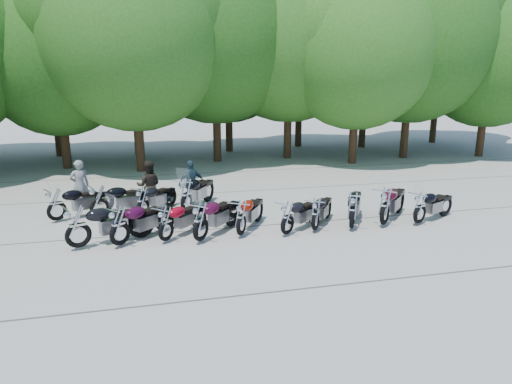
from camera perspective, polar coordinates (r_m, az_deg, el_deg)
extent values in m
plane|color=#9C988D|center=(12.96, 1.53, -6.31)|extent=(90.00, 90.00, 0.00)
cylinder|color=#3A2614|center=(25.08, -22.81, 6.48)|extent=(0.44, 0.44, 3.31)
sphere|color=#286319|center=(24.93, -23.64, 14.83)|extent=(7.31, 7.31, 7.31)
cylinder|color=#3A2614|center=(23.12, -14.43, 7.35)|extent=(0.44, 0.44, 3.93)
sphere|color=#357721|center=(23.05, -15.12, 18.17)|extent=(8.70, 8.70, 8.70)
cylinder|color=#3A2614|center=(25.21, -4.92, 8.50)|extent=(0.44, 0.44, 4.13)
sphere|color=#286319|center=(25.18, -5.15, 18.91)|extent=(9.13, 9.13, 9.13)
cylinder|color=#3A2614|center=(26.23, 3.99, 8.69)|extent=(0.44, 0.44, 4.09)
sphere|color=#357721|center=(26.19, 4.17, 18.61)|extent=(9.04, 9.04, 9.04)
cylinder|color=#3A2614|center=(25.10, 12.10, 7.62)|extent=(0.44, 0.44, 3.62)
sphere|color=#357721|center=(24.98, 12.59, 16.79)|extent=(8.00, 8.00, 8.00)
cylinder|color=#3A2614|center=(27.65, 18.19, 8.19)|extent=(0.44, 0.44, 3.98)
sphere|color=#286319|center=(27.60, 18.92, 17.31)|extent=(8.79, 8.79, 8.79)
cylinder|color=#3A2614|center=(29.89, 26.40, 7.27)|extent=(0.44, 0.44, 3.41)
sphere|color=#286319|center=(29.77, 27.22, 14.48)|extent=(7.53, 7.53, 7.53)
cylinder|color=#3A2614|center=(29.30, -23.59, 7.57)|extent=(0.44, 0.44, 3.52)
sphere|color=#357721|center=(29.19, -24.36, 15.17)|extent=(7.78, 7.78, 7.78)
cylinder|color=#3A2614|center=(28.31, -14.65, 7.99)|extent=(0.44, 0.44, 3.42)
sphere|color=#286319|center=(28.18, -15.14, 15.66)|extent=(7.56, 7.56, 7.56)
cylinder|color=#3A2614|center=(28.76, -3.39, 8.65)|extent=(0.44, 0.44, 3.56)
sphere|color=#286319|center=(28.65, -3.51, 16.53)|extent=(7.88, 7.88, 7.88)
cylinder|color=#3A2614|center=(30.92, 5.35, 9.18)|extent=(0.44, 0.44, 3.76)
sphere|color=#286319|center=(30.85, 5.53, 16.91)|extent=(8.31, 8.31, 8.31)
cylinder|color=#3A2614|center=(31.18, 13.22, 8.79)|extent=(0.44, 0.44, 3.63)
sphere|color=#357721|center=(31.09, 13.65, 16.18)|extent=(8.02, 8.02, 8.02)
cylinder|color=#3A2614|center=(34.95, 21.44, 9.35)|extent=(0.44, 0.44, 4.37)
sphere|color=#286319|center=(34.96, 22.19, 17.27)|extent=(9.67, 9.67, 9.67)
imported|color=gray|center=(16.97, -21.17, 0.81)|extent=(0.75, 0.61, 1.78)
imported|color=black|center=(16.23, -13.25, 0.76)|extent=(0.93, 0.77, 1.75)
imported|color=#213C46|center=(16.53, -8.08, 1.10)|extent=(1.06, 0.69, 1.67)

